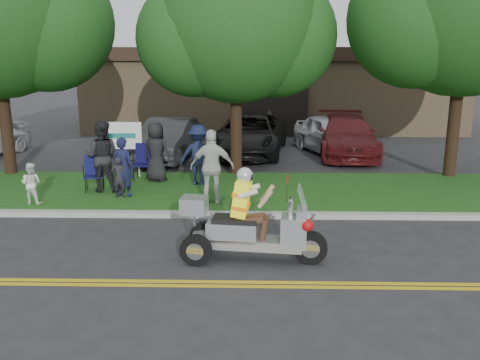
{
  "coord_description": "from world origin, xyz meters",
  "views": [
    {
      "loc": [
        0.99,
        -8.2,
        3.69
      ],
      "look_at": [
        0.74,
        2.0,
        1.16
      ],
      "focal_mm": 38.0,
      "sensor_mm": 36.0,
      "label": 1
    }
  ],
  "objects_px": {
    "parked_car_right": "(346,135)",
    "spectator_adult_right": "(212,167)",
    "spectator_adult_left": "(123,167)",
    "trike_scooter": "(247,229)",
    "parked_car_mid": "(250,135)",
    "lawn_chair_a": "(94,171)",
    "parked_car_far_right": "(331,134)",
    "parked_car_left": "(169,139)",
    "spectator_adult_mid": "(102,156)",
    "lawn_chair_b": "(144,159)"
  },
  "relations": [
    {
      "from": "parked_car_right",
      "to": "spectator_adult_right",
      "type": "bearing_deg",
      "value": -119.87
    },
    {
      "from": "spectator_adult_left",
      "to": "spectator_adult_right",
      "type": "xyz_separation_m",
      "value": [
        2.34,
        -0.57,
        0.14
      ]
    },
    {
      "from": "trike_scooter",
      "to": "parked_car_mid",
      "type": "distance_m",
      "value": 10.24
    },
    {
      "from": "lawn_chair_a",
      "to": "parked_car_far_right",
      "type": "bearing_deg",
      "value": 26.92
    },
    {
      "from": "lawn_chair_a",
      "to": "parked_car_left",
      "type": "relative_size",
      "value": 0.21
    },
    {
      "from": "trike_scooter",
      "to": "spectator_adult_left",
      "type": "distance_m",
      "value": 5.09
    },
    {
      "from": "lawn_chair_a",
      "to": "spectator_adult_mid",
      "type": "bearing_deg",
      "value": -28.04
    },
    {
      "from": "lawn_chair_a",
      "to": "spectator_adult_mid",
      "type": "height_order",
      "value": "spectator_adult_mid"
    },
    {
      "from": "parked_car_right",
      "to": "lawn_chair_a",
      "type": "bearing_deg",
      "value": -140.31
    },
    {
      "from": "spectator_adult_left",
      "to": "spectator_adult_mid",
      "type": "bearing_deg",
      "value": -19.8
    },
    {
      "from": "spectator_adult_left",
      "to": "spectator_adult_right",
      "type": "distance_m",
      "value": 2.42
    },
    {
      "from": "lawn_chair_a",
      "to": "spectator_adult_left",
      "type": "bearing_deg",
      "value": -42.94
    },
    {
      "from": "lawn_chair_a",
      "to": "parked_car_far_right",
      "type": "height_order",
      "value": "parked_car_far_right"
    },
    {
      "from": "trike_scooter",
      "to": "spectator_adult_left",
      "type": "bearing_deg",
      "value": 136.39
    },
    {
      "from": "lawn_chair_b",
      "to": "parked_car_mid",
      "type": "relative_size",
      "value": 0.19
    },
    {
      "from": "parked_car_mid",
      "to": "lawn_chair_a",
      "type": "bearing_deg",
      "value": -118.22
    },
    {
      "from": "spectator_adult_right",
      "to": "parked_car_far_right",
      "type": "relative_size",
      "value": 0.43
    },
    {
      "from": "spectator_adult_mid",
      "to": "parked_car_mid",
      "type": "height_order",
      "value": "spectator_adult_mid"
    },
    {
      "from": "spectator_adult_mid",
      "to": "parked_car_far_right",
      "type": "relative_size",
      "value": 0.44
    },
    {
      "from": "parked_car_left",
      "to": "spectator_adult_mid",
      "type": "bearing_deg",
      "value": -94.92
    },
    {
      "from": "lawn_chair_a",
      "to": "lawn_chair_b",
      "type": "bearing_deg",
      "value": 38.79
    },
    {
      "from": "lawn_chair_a",
      "to": "parked_car_left",
      "type": "xyz_separation_m",
      "value": [
        1.26,
        4.69,
        0.09
      ]
    },
    {
      "from": "trike_scooter",
      "to": "parked_car_right",
      "type": "bearing_deg",
      "value": 77.46
    },
    {
      "from": "lawn_chair_a",
      "to": "lawn_chair_b",
      "type": "height_order",
      "value": "lawn_chair_b"
    },
    {
      "from": "spectator_adult_mid",
      "to": "spectator_adult_right",
      "type": "relative_size",
      "value": 1.04
    },
    {
      "from": "spectator_adult_left",
      "to": "parked_car_left",
      "type": "relative_size",
      "value": 0.35
    },
    {
      "from": "lawn_chair_a",
      "to": "spectator_adult_left",
      "type": "height_order",
      "value": "spectator_adult_left"
    },
    {
      "from": "trike_scooter",
      "to": "lawn_chair_a",
      "type": "height_order",
      "value": "trike_scooter"
    },
    {
      "from": "parked_car_mid",
      "to": "parked_car_far_right",
      "type": "relative_size",
      "value": 1.26
    },
    {
      "from": "lawn_chair_b",
      "to": "spectator_adult_right",
      "type": "distance_m",
      "value": 3.32
    },
    {
      "from": "parked_car_left",
      "to": "lawn_chair_a",
      "type": "bearing_deg",
      "value": -98.26
    },
    {
      "from": "lawn_chair_b",
      "to": "parked_car_left",
      "type": "distance_m",
      "value": 3.36
    },
    {
      "from": "trike_scooter",
      "to": "spectator_adult_left",
      "type": "height_order",
      "value": "trike_scooter"
    },
    {
      "from": "spectator_adult_left",
      "to": "spectator_adult_right",
      "type": "bearing_deg",
      "value": -178.0
    },
    {
      "from": "parked_car_left",
      "to": "parked_car_far_right",
      "type": "xyz_separation_m",
      "value": [
        6.0,
        1.28,
        -0.0
      ]
    },
    {
      "from": "parked_car_left",
      "to": "lawn_chair_b",
      "type": "bearing_deg",
      "value": -86.39
    },
    {
      "from": "parked_car_far_right",
      "to": "lawn_chair_b",
      "type": "bearing_deg",
      "value": -160.39
    },
    {
      "from": "lawn_chair_b",
      "to": "parked_car_far_right",
      "type": "xyz_separation_m",
      "value": [
        6.19,
        4.63,
        0.04
      ]
    },
    {
      "from": "spectator_adult_left",
      "to": "parked_car_mid",
      "type": "xyz_separation_m",
      "value": [
        3.22,
        6.31,
        -0.13
      ]
    },
    {
      "from": "lawn_chair_a",
      "to": "parked_car_mid",
      "type": "height_order",
      "value": "parked_car_mid"
    },
    {
      "from": "trike_scooter",
      "to": "parked_car_mid",
      "type": "bearing_deg",
      "value": 97.02
    },
    {
      "from": "lawn_chair_a",
      "to": "spectator_adult_left",
      "type": "distance_m",
      "value": 1.11
    },
    {
      "from": "parked_car_mid",
      "to": "parked_car_right",
      "type": "distance_m",
      "value": 3.61
    },
    {
      "from": "spectator_adult_mid",
      "to": "parked_car_right",
      "type": "relative_size",
      "value": 0.37
    },
    {
      "from": "lawn_chair_a",
      "to": "spectator_adult_left",
      "type": "xyz_separation_m",
      "value": [
        0.94,
        -0.55,
        0.24
      ]
    },
    {
      "from": "parked_car_mid",
      "to": "spectator_adult_left",
      "type": "bearing_deg",
      "value": -109.44
    },
    {
      "from": "parked_car_mid",
      "to": "trike_scooter",
      "type": "bearing_deg",
      "value": -82.39
    },
    {
      "from": "spectator_adult_left",
      "to": "parked_car_left",
      "type": "height_order",
      "value": "spectator_adult_left"
    },
    {
      "from": "spectator_adult_mid",
      "to": "parked_car_left",
      "type": "height_order",
      "value": "spectator_adult_mid"
    },
    {
      "from": "parked_car_right",
      "to": "parked_car_left",
      "type": "bearing_deg",
      "value": -167.88
    }
  ]
}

